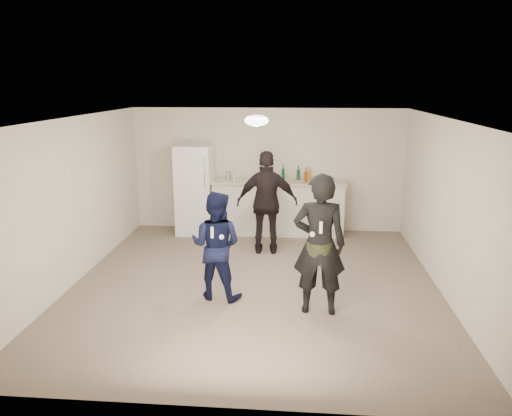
# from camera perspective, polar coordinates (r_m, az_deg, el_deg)

# --- Properties ---
(floor) EXTENTS (6.00, 6.00, 0.00)m
(floor) POSITION_cam_1_polar(r_m,az_deg,el_deg) (7.71, -0.13, -8.68)
(floor) COLOR #6B5B4C
(floor) RESTS_ON ground
(ceiling) EXTENTS (6.00, 6.00, 0.00)m
(ceiling) POSITION_cam_1_polar(r_m,az_deg,el_deg) (7.12, -0.14, 10.19)
(ceiling) COLOR silver
(ceiling) RESTS_ON wall_back
(wall_back) EXTENTS (6.00, 0.00, 6.00)m
(wall_back) POSITION_cam_1_polar(r_m,az_deg,el_deg) (10.24, 1.34, 4.37)
(wall_back) COLOR beige
(wall_back) RESTS_ON floor
(wall_front) EXTENTS (6.00, 0.00, 6.00)m
(wall_front) POSITION_cam_1_polar(r_m,az_deg,el_deg) (4.48, -3.53, -8.80)
(wall_front) COLOR beige
(wall_front) RESTS_ON floor
(wall_left) EXTENTS (0.00, 6.00, 6.00)m
(wall_left) POSITION_cam_1_polar(r_m,az_deg,el_deg) (8.03, -20.08, 0.75)
(wall_left) COLOR beige
(wall_left) RESTS_ON floor
(wall_right) EXTENTS (0.00, 6.00, 6.00)m
(wall_right) POSITION_cam_1_polar(r_m,az_deg,el_deg) (7.59, 21.02, -0.07)
(wall_right) COLOR beige
(wall_right) RESTS_ON floor
(counter) EXTENTS (2.60, 0.56, 1.05)m
(counter) POSITION_cam_1_polar(r_m,az_deg,el_deg) (10.06, 2.54, -0.04)
(counter) COLOR beige
(counter) RESTS_ON floor
(counter_top) EXTENTS (2.68, 0.64, 0.04)m
(counter_top) POSITION_cam_1_polar(r_m,az_deg,el_deg) (9.94, 2.57, 3.00)
(counter_top) COLOR beige
(counter_top) RESTS_ON counter
(fridge) EXTENTS (0.70, 0.70, 1.80)m
(fridge) POSITION_cam_1_polar(r_m,az_deg,el_deg) (10.11, -7.00, 2.12)
(fridge) COLOR white
(fridge) RESTS_ON floor
(fridge_handle) EXTENTS (0.02, 0.02, 0.60)m
(fridge_handle) POSITION_cam_1_polar(r_m,az_deg,el_deg) (9.63, -5.88, 3.96)
(fridge_handle) COLOR silver
(fridge_handle) RESTS_ON fridge
(ceiling_dome) EXTENTS (0.36, 0.36, 0.16)m
(ceiling_dome) POSITION_cam_1_polar(r_m,az_deg,el_deg) (7.42, 0.07, 9.97)
(ceiling_dome) COLOR white
(ceiling_dome) RESTS_ON ceiling
(shaker) EXTENTS (0.08, 0.08, 0.17)m
(shaker) POSITION_cam_1_polar(r_m,az_deg,el_deg) (10.09, -3.18, 3.76)
(shaker) COLOR #B3B4B8
(shaker) RESTS_ON counter_top
(man) EXTENTS (0.86, 0.73, 1.55)m
(man) POSITION_cam_1_polar(r_m,az_deg,el_deg) (7.03, -4.59, -4.29)
(man) COLOR #101845
(man) RESTS_ON floor
(woman) EXTENTS (0.70, 0.47, 1.89)m
(woman) POSITION_cam_1_polar(r_m,az_deg,el_deg) (6.55, 7.25, -4.16)
(woman) COLOR black
(woman) RESTS_ON floor
(camo_shorts) EXTENTS (0.34, 0.34, 0.28)m
(camo_shorts) POSITION_cam_1_polar(r_m,az_deg,el_deg) (6.59, 7.22, -4.95)
(camo_shorts) COLOR #323B1B
(camo_shorts) RESTS_ON woman
(spectator) EXTENTS (1.10, 0.51, 1.84)m
(spectator) POSITION_cam_1_polar(r_m,az_deg,el_deg) (8.83, 1.29, 0.60)
(spectator) COLOR black
(spectator) RESTS_ON floor
(remote_man) EXTENTS (0.04, 0.04, 0.15)m
(remote_man) POSITION_cam_1_polar(r_m,az_deg,el_deg) (6.68, -5.03, -2.80)
(remote_man) COLOR white
(remote_man) RESTS_ON man
(nunchuk_man) EXTENTS (0.07, 0.07, 0.07)m
(nunchuk_man) POSITION_cam_1_polar(r_m,az_deg,el_deg) (6.71, -3.96, -3.32)
(nunchuk_man) COLOR white
(nunchuk_man) RESTS_ON man
(remote_woman) EXTENTS (0.04, 0.04, 0.15)m
(remote_woman) POSITION_cam_1_polar(r_m,az_deg,el_deg) (6.23, 7.42, -2.22)
(remote_woman) COLOR white
(remote_woman) RESTS_ON woman
(nunchuk_woman) EXTENTS (0.07, 0.07, 0.07)m
(nunchuk_woman) POSITION_cam_1_polar(r_m,az_deg,el_deg) (6.28, 6.47, -3.00)
(nunchuk_woman) COLOR silver
(nunchuk_woman) RESTS_ON woman
(bottle_cluster) EXTENTS (1.54, 0.32, 0.26)m
(bottle_cluster) POSITION_cam_1_polar(r_m,az_deg,el_deg) (9.88, 3.76, 3.67)
(bottle_cluster) COLOR brown
(bottle_cluster) RESTS_ON counter_top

